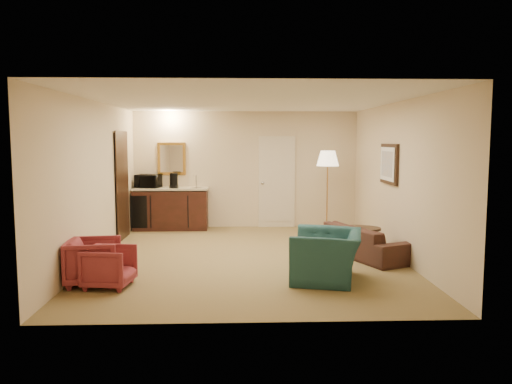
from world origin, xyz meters
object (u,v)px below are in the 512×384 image
at_px(rose_chair_far, 109,265).
at_px(microwave, 148,180).
at_px(wetbar_cabinet, 171,209).
at_px(sofa, 364,236).
at_px(coffee_maker, 174,181).
at_px(floor_lamp, 327,192).
at_px(rose_chair_near, 94,259).
at_px(teal_armchair, 327,247).
at_px(waste_bin, 201,223).
at_px(coffee_table, 355,242).

xyz_separation_m(rose_chair_far, microwave, (-0.25, 4.40, 0.79)).
relative_size(wetbar_cabinet, sofa, 0.90).
height_order(microwave, coffee_maker, microwave).
bearing_deg(wetbar_cabinet, floor_lamp, -10.10).
height_order(wetbar_cabinet, sofa, wetbar_cabinet).
relative_size(sofa, floor_lamp, 1.03).
bearing_deg(rose_chair_near, teal_armchair, -95.23).
bearing_deg(teal_armchair, sofa, 161.74).
bearing_deg(wetbar_cabinet, teal_armchair, -56.48).
bearing_deg(sofa, wetbar_cabinet, 29.23).
height_order(rose_chair_far, microwave, microwave).
xyz_separation_m(wetbar_cabinet, rose_chair_near, (-0.50, -4.19, -0.11)).
distance_m(rose_chair_near, waste_bin, 4.28).
bearing_deg(sofa, floor_lamp, -17.04).
height_order(wetbar_cabinet, rose_chair_near, wetbar_cabinet).
bearing_deg(microwave, coffee_table, -20.88).
distance_m(waste_bin, coffee_maker, 1.11).
xyz_separation_m(teal_armchair, microwave, (-3.22, 4.18, 0.63)).
bearing_deg(waste_bin, teal_armchair, -62.84).
height_order(wetbar_cabinet, coffee_table, wetbar_cabinet).
xyz_separation_m(rose_chair_near, coffee_table, (3.95, 1.47, -0.10)).
height_order(rose_chair_far, coffee_table, rose_chair_far).
xyz_separation_m(coffee_table, waste_bin, (-2.80, 2.65, -0.11)).
bearing_deg(rose_chair_far, floor_lamp, -36.44).
height_order(wetbar_cabinet, waste_bin, wetbar_cabinet).
distance_m(teal_armchair, coffee_maker, 4.88).
xyz_separation_m(rose_chair_far, waste_bin, (0.90, 4.26, -0.17)).
height_order(wetbar_cabinet, rose_chair_far, wetbar_cabinet).
relative_size(sofa, rose_chair_far, 2.99).
bearing_deg(rose_chair_far, coffee_maker, 3.13).
relative_size(wetbar_cabinet, teal_armchair, 1.53).
bearing_deg(rose_chair_near, coffee_table, -76.22).
distance_m(rose_chair_far, floor_lamp, 5.22).
relative_size(rose_chair_far, coffee_table, 0.70).
height_order(coffee_table, coffee_maker, coffee_maker).
relative_size(teal_armchair, coffee_maker, 3.26).
bearing_deg(floor_lamp, waste_bin, 168.96).
distance_m(coffee_table, waste_bin, 3.85).
xyz_separation_m(sofa, coffee_table, (-0.15, -0.00, -0.11)).
height_order(rose_chair_near, coffee_table, rose_chair_near).
xyz_separation_m(wetbar_cabinet, rose_chair_far, (-0.25, -4.33, -0.16)).
xyz_separation_m(coffee_table, microwave, (-3.95, 2.79, 0.85)).
xyz_separation_m(rose_chair_near, waste_bin, (1.15, 4.12, -0.21)).
bearing_deg(floor_lamp, coffee_table, -87.30).
distance_m(wetbar_cabinet, sofa, 4.51).
xyz_separation_m(floor_lamp, microwave, (-3.85, 0.67, 0.22)).
bearing_deg(coffee_table, coffee_maker, 141.71).
bearing_deg(coffee_maker, microwave, 153.67).
relative_size(teal_armchair, coffee_table, 1.23).
distance_m(coffee_table, floor_lamp, 2.21).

